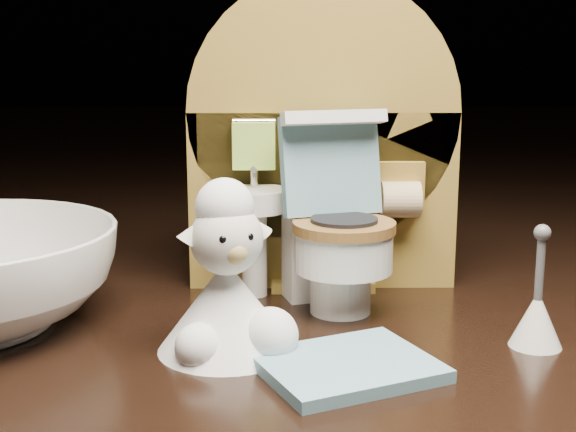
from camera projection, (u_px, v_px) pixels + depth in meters
backdrop_panel at (321, 153)px, 0.39m from camera, size 0.13×0.05×0.15m
toy_toilet at (335, 237)px, 0.36m from camera, size 0.05×0.06×0.09m
bath_mat at (347, 366)px, 0.29m from camera, size 0.08×0.07×0.00m
toilet_brush at (537, 315)px, 0.32m from camera, size 0.02×0.02×0.05m
plush_lamb at (228, 292)px, 0.31m from camera, size 0.06×0.05×0.07m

